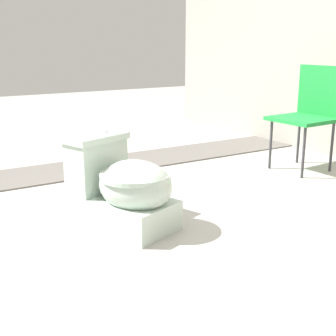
{
  "coord_description": "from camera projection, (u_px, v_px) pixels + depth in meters",
  "views": [
    {
      "loc": [
        2.24,
        -1.03,
        1.03
      ],
      "look_at": [
        -0.04,
        0.36,
        0.3
      ],
      "focal_mm": 50.0,
      "sensor_mm": 36.0,
      "label": 1
    }
  ],
  "objects": [
    {
      "name": "ground_plane",
      "position": [
        118.0,
        229.0,
        2.63
      ],
      "size": [
        14.0,
        14.0,
        0.0
      ],
      "primitive_type": "plane",
      "color": "#A8A59E"
    },
    {
      "name": "folding_chair_left",
      "position": [
        312.0,
        107.0,
        3.77
      ],
      "size": [
        0.46,
        0.46,
        0.83
      ],
      "rotation": [
        0.0,
        0.0,
        -1.52
      ],
      "color": "#1E8C38",
      "rests_on": "ground"
    },
    {
      "name": "gravel_strip",
      "position": [
        104.0,
        165.0,
        3.97
      ],
      "size": [
        0.56,
        8.0,
        0.01
      ],
      "primitive_type": "cube",
      "color": "#605B56",
      "rests_on": "ground"
    },
    {
      "name": "toilet",
      "position": [
        123.0,
        189.0,
        2.63
      ],
      "size": [
        0.72,
        0.56,
        0.52
      ],
      "rotation": [
        0.0,
        0.0,
        0.34
      ],
      "color": "#B2C6B7",
      "rests_on": "ground"
    }
  ]
}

